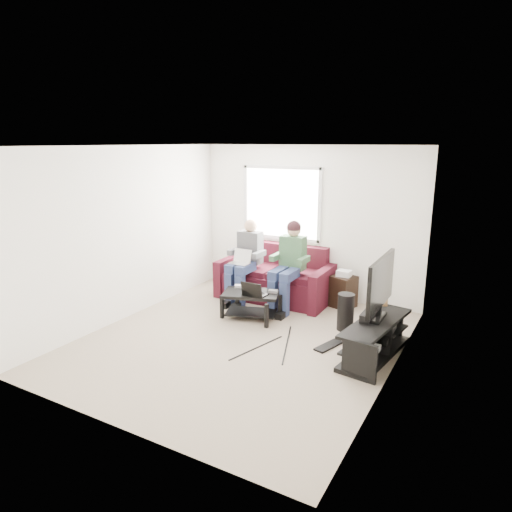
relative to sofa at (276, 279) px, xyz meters
The scene contains 26 objects.
floor 1.89m from the sofa, 78.05° to the right, with size 4.50×4.50×0.00m, color tan.
ceiling 2.93m from the sofa, 78.05° to the right, with size 4.50×4.50×0.00m, color white.
wall_back 1.13m from the sofa, 48.50° to the left, with size 4.50×4.50×0.00m, color white.
wall_front 4.20m from the sofa, 84.60° to the right, with size 4.50×4.50×0.00m, color white.
wall_left 2.62m from the sofa, 131.66° to the right, with size 4.50×4.50×0.00m, color white.
wall_right 3.15m from the sofa, 37.29° to the right, with size 4.50×4.50×0.00m, color white.
window 1.34m from the sofa, 105.54° to the left, with size 1.48×0.04×1.28m.
sofa is the anchor object (origin of this frame).
person_left 0.68m from the sofa, 138.75° to the right, with size 0.40×0.71×1.38m.
person_right 0.71m from the sofa, 39.58° to the right, with size 0.40×0.71×1.42m.
laptop_silver 0.78m from the sofa, 127.00° to the right, with size 0.32×0.22×0.24m, color silver, non-canonical shape.
coffee_table 1.03m from the sofa, 84.80° to the right, with size 0.96×0.76×0.42m.
laptop_black 1.15m from the sofa, 79.09° to the right, with size 0.34×0.24×0.24m, color black, non-canonical shape.
controller_a 0.93m from the sofa, 101.63° to the right, with size 0.14×0.09×0.04m, color silver.
controller_b 0.85m from the sofa, 90.45° to the right, with size 0.14×0.09×0.04m, color black.
controller_c 0.97m from the sofa, 65.83° to the right, with size 0.14×0.09×0.04m, color gray.
tv_stand 2.51m from the sofa, 33.30° to the right, with size 0.61×1.45×0.47m.
tv 2.53m from the sofa, 31.39° to the right, with size 0.12×1.10×0.81m.
soundbar 2.36m from the sofa, 32.87° to the right, with size 0.12×0.50×0.10m, color black.
drink_cup 2.19m from the sofa, 20.08° to the right, with size 0.08×0.08×0.12m, color #B17E4C.
console_white 2.75m from the sofa, 40.28° to the right, with size 0.30×0.22×0.06m, color silver.
console_grey 2.36m from the sofa, 27.20° to the right, with size 0.34×0.26×0.08m, color gray.
console_black 2.54m from the sofa, 34.25° to the right, with size 0.38×0.30×0.07m, color black.
subwoofer 1.69m from the sofa, 26.68° to the right, with size 0.24×0.24×0.54m, color black.
keyboard_floor 2.09m from the sofa, 43.34° to the right, with size 0.15×0.46×0.03m, color black.
end_table 1.18m from the sofa, ahead, with size 0.35×0.35×0.62m.
Camera 1 is at (2.99, -4.95, 2.66)m, focal length 32.00 mm.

